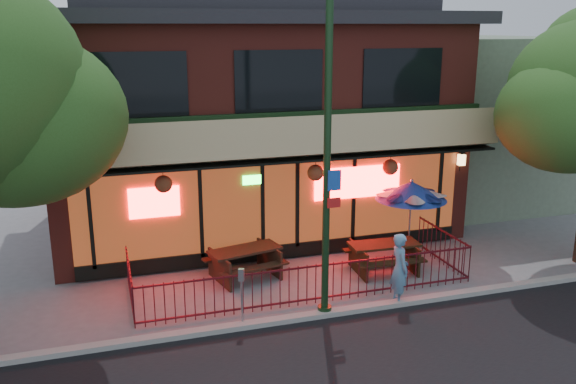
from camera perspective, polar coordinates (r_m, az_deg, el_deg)
name	(u,v)px	position (r m, az deg, el deg)	size (l,w,h in m)	color
ground	(318,307)	(14.63, 2.86, -10.66)	(80.00, 80.00, 0.00)	gray
curb	(326,314)	(14.19, 3.58, -11.28)	(80.00, 0.25, 0.12)	#999993
restaurant_building	(245,98)	(20.10, -4.07, 8.77)	(12.96, 9.49, 8.05)	maroon
neighbor_building	(471,118)	(24.45, 16.76, 6.67)	(6.00, 7.00, 6.00)	gray
patio_fence	(312,274)	(14.80, 2.22, -7.66)	(8.44, 2.62, 1.00)	#4B1019
street_light	(327,181)	(13.19, 3.66, 0.99)	(0.43, 0.32, 7.00)	#163218
picnic_table_left	(245,259)	(16.03, -4.05, -6.24)	(2.14, 1.81, 0.80)	#361E13
picnic_table_right	(384,253)	(16.60, 8.96, -5.63)	(1.94, 1.53, 0.80)	black
patio_umbrella	(411,191)	(17.38, 11.47, 0.14)	(2.00, 2.00, 2.28)	gray
pedestrian	(400,269)	(14.71, 10.40, -7.06)	(0.63, 0.42, 1.74)	#5689AD
parking_meter_near	(242,288)	(13.39, -4.37, -8.91)	(0.15, 0.14, 1.36)	#989AA0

